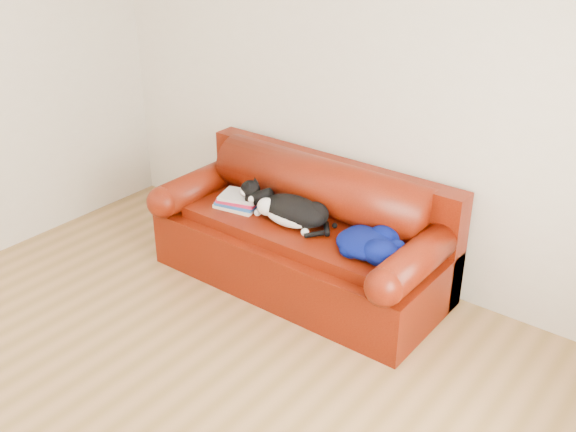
{
  "coord_description": "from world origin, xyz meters",
  "views": [
    {
      "loc": [
        2.41,
        -1.89,
        2.66
      ],
      "look_at": [
        -0.09,
        1.35,
        0.6
      ],
      "focal_mm": 42.0,
      "sensor_mm": 36.0,
      "label": 1
    }
  ],
  "objects_px": {
    "blanket": "(370,243)",
    "book_stack": "(240,200)",
    "sofa_base": "(300,253)",
    "cat": "(292,212)"
  },
  "relations": [
    {
      "from": "cat",
      "to": "blanket",
      "type": "height_order",
      "value": "cat"
    },
    {
      "from": "blanket",
      "to": "book_stack",
      "type": "bearing_deg",
      "value": -179.8
    },
    {
      "from": "sofa_base",
      "to": "cat",
      "type": "relative_size",
      "value": 2.9
    },
    {
      "from": "sofa_base",
      "to": "blanket",
      "type": "relative_size",
      "value": 4.12
    },
    {
      "from": "book_stack",
      "to": "cat",
      "type": "distance_m",
      "value": 0.48
    },
    {
      "from": "blanket",
      "to": "sofa_base",
      "type": "bearing_deg",
      "value": 172.76
    },
    {
      "from": "sofa_base",
      "to": "blanket",
      "type": "xyz_separation_m",
      "value": [
        0.61,
        -0.08,
        0.33
      ]
    },
    {
      "from": "book_stack",
      "to": "blanket",
      "type": "xyz_separation_m",
      "value": [
        1.1,
        0.0,
        0.02
      ]
    },
    {
      "from": "sofa_base",
      "to": "book_stack",
      "type": "bearing_deg",
      "value": -170.57
    },
    {
      "from": "cat",
      "to": "blanket",
      "type": "bearing_deg",
      "value": -12.23
    }
  ]
}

